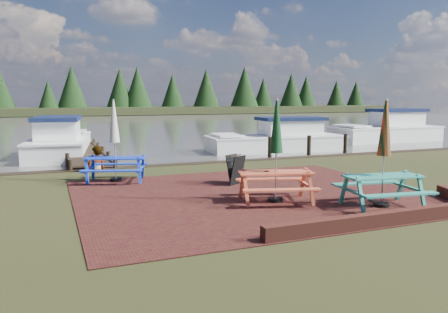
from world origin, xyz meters
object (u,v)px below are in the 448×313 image
chalkboard (236,169)px  boat_far (388,131)px  picnic_table_teal (383,170)px  picnic_table_blue (115,154)px  picnic_table_red (276,167)px  jetty (84,153)px  boat_near (279,140)px  person (96,146)px  boat_jetty (60,143)px

chalkboard → boat_far: 18.29m
picnic_table_teal → picnic_table_blue: picnic_table_teal is taller
picnic_table_red → boat_far: picnic_table_red is taller
boat_far → jetty: bearing=93.8°
picnic_table_red → picnic_table_blue: size_ratio=1.01×
picnic_table_teal → boat_near: bearing=79.8°
person → boat_jetty: bearing=-101.9°
picnic_table_blue → picnic_table_red: bearing=-32.9°
jetty → boat_far: bearing=4.4°
boat_near → boat_jetty: bearing=83.1°
jetty → person: size_ratio=4.96×
picnic_table_blue → jetty: (-0.42, 6.98, -0.76)m
chalkboard → boat_near: 10.28m
picnic_table_teal → person: (-5.74, 7.70, 0.03)m
picnic_table_teal → picnic_table_blue: (-5.38, 5.63, -0.01)m
boat_jetty → person: 6.77m
chalkboard → boat_far: boat_far is taller
picnic_table_red → jetty: picnic_table_red is taller
jetty → boat_jetty: bearing=117.9°
boat_far → picnic_table_red: bearing=129.4°
person → picnic_table_red: bearing=99.6°
chalkboard → jetty: (-3.67, 8.81, -0.35)m
picnic_table_teal → jetty: size_ratio=0.28×
boat_jetty → boat_near: (10.69, -2.28, -0.05)m
chalkboard → picnic_table_blue: bearing=120.2°
picnic_table_blue → person: (-0.36, 2.07, 0.04)m
jetty → chalkboard: bearing=-67.4°
jetty → boat_near: bearing=-3.0°
chalkboard → boat_near: (6.07, 8.30, -0.08)m
picnic_table_teal → picnic_table_red: size_ratio=1.00×
picnic_table_red → chalkboard: 2.45m
chalkboard → person: 5.33m
picnic_table_red → picnic_table_blue: (-3.29, 4.24, -0.01)m
picnic_table_red → jetty: 11.84m
picnic_table_blue → boat_jetty: 8.86m
picnic_table_teal → picnic_table_red: (-2.09, 1.39, 0.00)m
boat_far → boat_near: bearing=101.6°
picnic_table_blue → boat_far: bearing=43.9°
picnic_table_blue → person: picnic_table_blue is taller
picnic_table_red → boat_far: 19.72m
picnic_table_blue → boat_jetty: bearing=118.1°
jetty → picnic_table_red: bearing=-71.7°
picnic_table_red → person: picnic_table_red is taller
picnic_table_blue → boat_jetty: size_ratio=0.33×
chalkboard → boat_near: boat_near is taller
picnic_table_teal → jetty: 13.90m
person → boat_near: bearing=-176.0°
boat_jetty → person: (1.00, -6.67, 0.48)m
picnic_table_blue → chalkboard: size_ratio=2.81×
boat_far → chalkboard: bearing=123.5°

